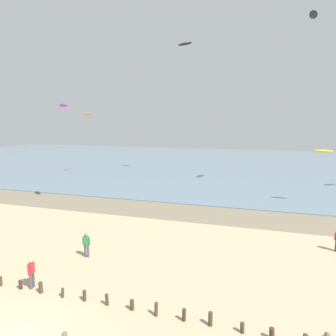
% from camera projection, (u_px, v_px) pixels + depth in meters
% --- Properties ---
extents(wet_sand_strip, '(120.00, 5.84, 0.01)m').
position_uv_depth(wet_sand_strip, '(161.00, 210.00, 31.83)').
color(wet_sand_strip, '#84755B').
rests_on(wet_sand_strip, ground).
extents(sea, '(160.00, 70.00, 0.10)m').
position_uv_depth(sea, '(214.00, 163.00, 67.65)').
color(sea, slate).
rests_on(sea, ground).
extents(groyne_near, '(17.48, 0.38, 0.68)m').
position_uv_depth(groyne_near, '(143.00, 308.00, 14.74)').
color(groyne_near, '#4A3922').
rests_on(groyne_near, ground).
extents(person_right_flank, '(0.57, 0.25, 1.71)m').
position_uv_depth(person_right_flank, '(86.00, 244.00, 20.75)').
color(person_right_flank, '#4C4C56').
rests_on(person_right_flank, ground).
extents(person_trailing_behind, '(0.26, 0.57, 1.71)m').
position_uv_depth(person_trailing_behind, '(31.00, 272.00, 16.87)').
color(person_trailing_behind, '#4C4C56').
rests_on(person_trailing_behind, ground).
extents(kite_aloft_0, '(2.85, 1.83, 0.69)m').
position_uv_depth(kite_aloft_0, '(185.00, 44.00, 48.56)').
color(kite_aloft_0, black).
extents(kite_aloft_1, '(1.93, 1.67, 0.42)m').
position_uv_depth(kite_aloft_1, '(63.00, 105.00, 31.74)').
color(kite_aloft_1, purple).
extents(kite_aloft_3, '(1.35, 3.03, 0.59)m').
position_uv_depth(kite_aloft_3, '(313.00, 15.00, 35.99)').
color(kite_aloft_3, black).
extents(kite_aloft_4, '(2.05, 0.79, 0.40)m').
position_uv_depth(kite_aloft_4, '(323.00, 151.00, 32.53)').
color(kite_aloft_4, yellow).
extents(kite_aloft_5, '(0.84, 2.02, 0.46)m').
position_uv_depth(kite_aloft_5, '(87.00, 114.00, 50.86)').
color(kite_aloft_5, orange).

